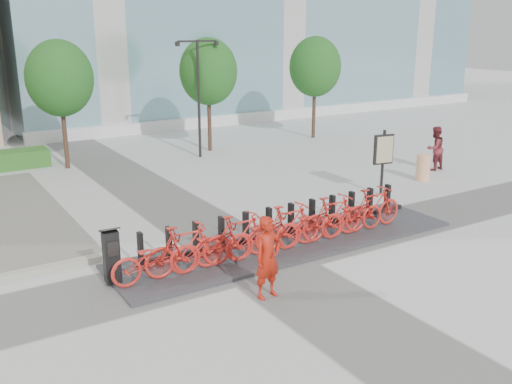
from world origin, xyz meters
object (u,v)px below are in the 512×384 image
worker_red (268,257)px  construction_barrel (423,168)px  map_sign (383,152)px  bike_0 (155,258)px  pedestrian (435,148)px  kiosk (111,255)px

worker_red → construction_barrel: (10.11, 4.96, -0.41)m
worker_red → map_sign: size_ratio=0.81×
bike_0 → pedestrian: (13.51, 4.01, 0.27)m
bike_0 → map_sign: (9.28, 2.55, 0.86)m
bike_0 → pedestrian: size_ratio=1.16×
kiosk → construction_barrel: (12.73, 2.68, -0.22)m
pedestrian → map_sign: (-4.23, -1.46, 0.59)m
bike_0 → pedestrian: bearing=-73.5°
map_sign → kiosk: bearing=-158.0°
kiosk → pedestrian: pedestrian is taller
kiosk → pedestrian: size_ratio=0.75×
kiosk → pedestrian: (14.35, 3.60, 0.17)m
worker_red → map_sign: 8.72m
map_sign → bike_0: bearing=-154.6°
kiosk → map_sign: (10.12, 2.14, 0.76)m
bike_0 → map_sign: bearing=-74.6°
kiosk → construction_barrel: bearing=15.7°
worker_red → map_sign: map_sign is taller
pedestrian → construction_barrel: bearing=27.1°
kiosk → map_sign: bearing=15.7°
map_sign → worker_red: bearing=-139.5°
pedestrian → map_sign: bearing=16.7°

